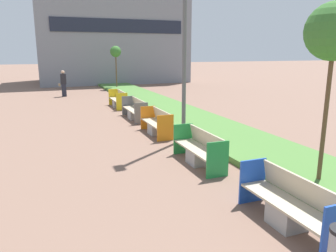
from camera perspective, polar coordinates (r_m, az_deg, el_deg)
name	(u,v)px	position (r m, az deg, el deg)	size (l,w,h in m)	color
planter_grass_strip	(234,138)	(11.95, 11.37, -2.07)	(2.80, 120.00, 0.18)	#4C7A38
building_backdrop	(110,34)	(35.64, -10.02, 15.55)	(14.41, 8.80, 9.75)	gray
bench_blue_frame	(289,207)	(6.49, 20.35, -13.11)	(0.65, 2.19, 0.94)	#9E9B96
bench_green_frame	(200,151)	(9.29, 5.52, -4.41)	(0.65, 2.20, 0.94)	#9E9B96
bench_orange_frame	(157,125)	(12.54, -1.94, 0.19)	(0.65, 2.05, 0.94)	#9E9B96
bench_grey_frame	(135,111)	(15.47, -5.75, 2.60)	(0.65, 2.36, 0.94)	#9E9B96
bench_yellow_frame	(118,101)	(18.83, -8.62, 4.35)	(0.65, 2.11, 0.94)	#9E9B96
street_lamp_post	(185,15)	(11.46, 2.93, 18.76)	(0.24, 0.44, 7.83)	#56595B
sapling_tree_near	(335,33)	(8.11, 27.01, 14.27)	(1.26, 1.26, 4.17)	brown
sapling_tree_far	(116,52)	(28.07, -9.11, 12.57)	(0.92, 0.92, 3.55)	brown
pedestrian_walking	(63,83)	(24.21, -17.75, 7.11)	(0.53, 0.24, 1.82)	#232633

